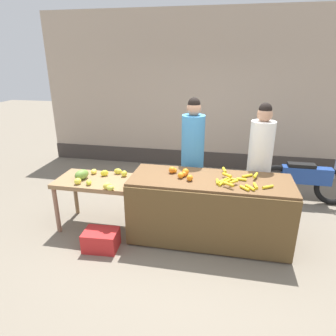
{
  "coord_description": "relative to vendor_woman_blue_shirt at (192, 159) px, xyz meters",
  "views": [
    {
      "loc": [
        0.47,
        -3.61,
        2.38
      ],
      "look_at": [
        -0.28,
        0.15,
        0.94
      ],
      "focal_mm": 31.75,
      "sensor_mm": 36.0,
      "label": 1
    }
  ],
  "objects": [
    {
      "name": "vendor_woman_white_shirt",
      "position": [
        0.98,
        -0.03,
        -0.02
      ],
      "size": [
        0.34,
        0.34,
        1.8
      ],
      "color": "#33333D",
      "rests_on": "ground"
    },
    {
      "name": "vendor_woman_blue_shirt",
      "position": [
        0.0,
        0.0,
        0.0
      ],
      "size": [
        0.34,
        0.34,
        1.84
      ],
      "color": "#33333D",
      "rests_on": "ground"
    },
    {
      "name": "produce_sack",
      "position": [
        -0.45,
        0.11,
        -0.66
      ],
      "size": [
        0.44,
        0.4,
        0.53
      ],
      "primitive_type": "ellipsoid",
      "rotation": [
        0.0,
        0.0,
        2.8
      ],
      "color": "tan",
      "rests_on": "ground"
    },
    {
      "name": "market_wall_back",
      "position": [
        0.0,
        2.32,
        0.69
      ],
      "size": [
        7.28,
        0.23,
        3.31
      ],
      "color": "tan",
      "rests_on": "ground"
    },
    {
      "name": "orange_pile",
      "position": [
        -0.07,
        -0.62,
        -0.0
      ],
      "size": [
        0.36,
        0.32,
        0.09
      ],
      "color": "orange",
      "rests_on": "fruit_stall_counter"
    },
    {
      "name": "fruit_stall_counter",
      "position": [
        0.32,
        -0.65,
        -0.49
      ],
      "size": [
        2.11,
        0.8,
        0.89
      ],
      "color": "brown",
      "rests_on": "ground"
    },
    {
      "name": "parked_motorcycle",
      "position": [
        1.86,
        0.77,
        -0.53
      ],
      "size": [
        1.6,
        0.18,
        0.88
      ],
      "color": "black",
      "rests_on": "ground"
    },
    {
      "name": "side_table_wooden",
      "position": [
        -1.27,
        -0.64,
        -0.28
      ],
      "size": [
        1.15,
        0.65,
        0.75
      ],
      "color": "olive",
      "rests_on": "ground"
    },
    {
      "name": "mango_papaya_pile",
      "position": [
        -1.32,
        -0.67,
        -0.13
      ],
      "size": [
        0.72,
        0.65,
        0.14
      ],
      "color": "yellow",
      "rests_on": "side_table_wooden"
    },
    {
      "name": "ground_plane",
      "position": [
        0.0,
        -0.64,
        -0.93
      ],
      "size": [
        24.0,
        24.0,
        0.0
      ],
      "primitive_type": "plane",
      "color": "#756B5B"
    },
    {
      "name": "banana_bunch_pile",
      "position": [
        0.66,
        -0.71,
        -0.01
      ],
      "size": [
        0.7,
        0.63,
        0.07
      ],
      "color": "gold",
      "rests_on": "fruit_stall_counter"
    },
    {
      "name": "produce_crate",
      "position": [
        -1.03,
        -1.17,
        -0.8
      ],
      "size": [
        0.46,
        0.35,
        0.26
      ],
      "primitive_type": "cube",
      "rotation": [
        0.0,
        0.0,
        0.07
      ],
      "color": "red",
      "rests_on": "ground"
    }
  ]
}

